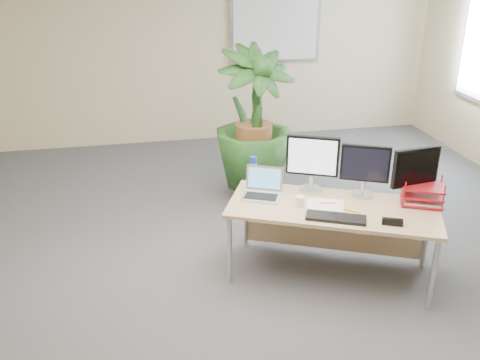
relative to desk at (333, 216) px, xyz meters
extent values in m
plane|color=#444549|center=(-0.74, -0.31, -0.52)|extent=(8.00, 8.00, 0.00)
cube|color=beige|center=(-0.74, 3.69, 0.83)|extent=(7.00, 0.04, 2.70)
cube|color=#A0A1A5|center=(0.46, 3.66, 1.03)|extent=(1.30, 0.03, 0.95)
cube|color=white|center=(0.46, 3.64, 1.03)|extent=(1.20, 0.01, 0.85)
cube|color=tan|center=(-0.04, -0.08, 0.12)|extent=(1.83, 1.35, 0.03)
cube|color=tan|center=(0.10, 0.21, -0.21)|extent=(1.46, 0.68, 0.50)
cylinder|color=silver|center=(-0.89, -0.03, -0.21)|extent=(0.04, 0.04, 0.62)
cylinder|color=silver|center=(0.56, -0.69, -0.21)|extent=(0.04, 0.04, 0.62)
cylinder|color=silver|center=(-0.63, 0.53, -0.21)|extent=(0.04, 0.04, 0.62)
cylinder|color=silver|center=(0.81, -0.14, -0.21)|extent=(0.04, 0.04, 0.62)
imported|color=#183714|center=(-0.32, 1.60, 0.23)|extent=(1.08, 1.08, 1.50)
cylinder|color=silver|center=(-0.12, 0.25, 0.14)|extent=(0.20, 0.20, 0.02)
cylinder|color=silver|center=(-0.12, 0.25, 0.21)|extent=(0.04, 0.04, 0.12)
cube|color=black|center=(-0.12, 0.25, 0.46)|extent=(0.42, 0.22, 0.34)
cube|color=white|center=(-0.13, 0.23, 0.46)|extent=(0.37, 0.17, 0.30)
cylinder|color=silver|center=(0.28, 0.07, 0.14)|extent=(0.18, 0.18, 0.02)
cylinder|color=silver|center=(0.28, 0.07, 0.21)|extent=(0.04, 0.04, 0.11)
cube|color=black|center=(0.28, 0.07, 0.43)|extent=(0.38, 0.20, 0.31)
cube|color=black|center=(0.27, 0.05, 0.43)|extent=(0.33, 0.16, 0.27)
cylinder|color=silver|center=(0.63, -0.12, 0.14)|extent=(0.19, 0.19, 0.02)
cylinder|color=silver|center=(0.63, -0.12, 0.21)|extent=(0.04, 0.04, 0.11)
cube|color=black|center=(0.63, -0.12, 0.44)|extent=(0.42, 0.09, 0.32)
cube|color=black|center=(0.63, -0.14, 0.44)|extent=(0.38, 0.06, 0.28)
cube|color=silver|center=(-0.57, 0.19, 0.14)|extent=(0.38, 0.33, 0.02)
cube|color=black|center=(-0.58, 0.18, 0.15)|extent=(0.30, 0.24, 0.00)
cube|color=silver|center=(-0.52, 0.32, 0.26)|extent=(0.31, 0.18, 0.21)
cube|color=#57A4DF|center=(-0.52, 0.31, 0.26)|extent=(0.27, 0.15, 0.17)
cube|color=black|center=(-0.10, -0.30, 0.15)|extent=(0.48, 0.33, 0.03)
cylinder|color=white|center=(-0.30, -0.02, 0.18)|extent=(0.07, 0.07, 0.08)
torus|color=white|center=(-0.34, -0.02, 0.18)|extent=(0.06, 0.03, 0.06)
cube|color=white|center=(-0.10, -0.06, 0.14)|extent=(0.36, 0.32, 0.01)
cylinder|color=#D15117|center=(-0.08, -0.05, 0.15)|extent=(0.13, 0.03, 0.01)
cylinder|color=yellow|center=(0.07, -0.20, 0.14)|extent=(0.11, 0.10, 0.02)
cylinder|color=#AFBECD|center=(-0.58, 0.48, 0.24)|extent=(0.07, 0.07, 0.21)
cylinder|color=#173AAF|center=(-0.58, 0.48, 0.37)|extent=(0.06, 0.06, 0.06)
cylinder|color=#173AAF|center=(-0.58, 0.48, 0.25)|extent=(0.07, 0.07, 0.07)
cube|color=#A6141C|center=(0.69, -0.18, 0.15)|extent=(0.40, 0.36, 0.01)
cube|color=#A6141C|center=(0.69, -0.18, 0.22)|extent=(0.40, 0.36, 0.01)
cube|color=#A6141C|center=(0.69, -0.18, 0.29)|extent=(0.40, 0.36, 0.01)
cube|color=white|center=(0.69, -0.18, 0.16)|extent=(0.36, 0.32, 0.02)
cube|color=black|center=(0.29, -0.47, 0.16)|extent=(0.16, 0.10, 0.05)
camera|label=1|loc=(-1.57, -3.75, 2.06)|focal=40.00mm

